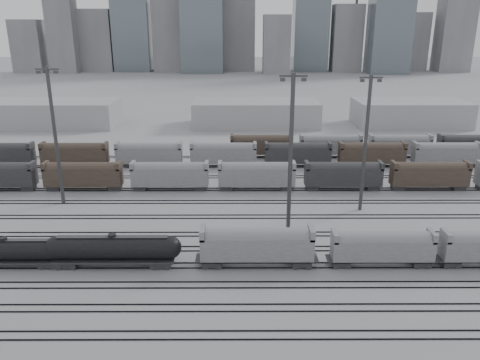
{
  "coord_description": "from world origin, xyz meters",
  "views": [
    {
      "loc": [
        4.45,
        -55.33,
        30.82
      ],
      "look_at": [
        4.72,
        25.94,
        4.0
      ],
      "focal_mm": 35.0,
      "sensor_mm": 36.0,
      "label": 1
    }
  ],
  "objects_px": {
    "tank_car_a": "(5,251)",
    "light_mast_c": "(291,153)",
    "tank_car_b": "(113,249)",
    "hopper_car_a": "(257,243)",
    "hopper_car_b": "(382,246)"
  },
  "relations": [
    {
      "from": "tank_car_b",
      "to": "hopper_car_a",
      "type": "relative_size",
      "value": 1.21
    },
    {
      "from": "tank_car_b",
      "to": "light_mast_c",
      "type": "bearing_deg",
      "value": 22.49
    },
    {
      "from": "tank_car_b",
      "to": "light_mast_c",
      "type": "distance_m",
      "value": 28.43
    },
    {
      "from": "tank_car_a",
      "to": "light_mast_c",
      "type": "distance_m",
      "value": 41.53
    },
    {
      "from": "tank_car_b",
      "to": "hopper_car_b",
      "type": "xyz_separation_m",
      "value": [
        35.92,
        0.0,
        0.38
      ]
    },
    {
      "from": "tank_car_a",
      "to": "hopper_car_a",
      "type": "height_order",
      "value": "hopper_car_a"
    },
    {
      "from": "hopper_car_a",
      "to": "tank_car_a",
      "type": "bearing_deg",
      "value": 180.0
    },
    {
      "from": "tank_car_a",
      "to": "tank_car_b",
      "type": "xyz_separation_m",
      "value": [
        14.4,
        -0.0,
        0.27
      ]
    },
    {
      "from": "tank_car_a",
      "to": "hopper_car_b",
      "type": "height_order",
      "value": "hopper_car_b"
    },
    {
      "from": "hopper_car_b",
      "to": "light_mast_c",
      "type": "xyz_separation_m",
      "value": [
        -11.51,
        10.11,
        10.1
      ]
    },
    {
      "from": "tank_car_a",
      "to": "tank_car_b",
      "type": "relative_size",
      "value": 0.9
    },
    {
      "from": "tank_car_b",
      "to": "hopper_car_b",
      "type": "height_order",
      "value": "hopper_car_b"
    },
    {
      "from": "hopper_car_b",
      "to": "light_mast_c",
      "type": "bearing_deg",
      "value": 138.72
    },
    {
      "from": "hopper_car_a",
      "to": "light_mast_c",
      "type": "distance_m",
      "value": 15.0
    },
    {
      "from": "tank_car_a",
      "to": "light_mast_c",
      "type": "xyz_separation_m",
      "value": [
        38.82,
        10.11,
        10.75
      ]
    }
  ]
}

